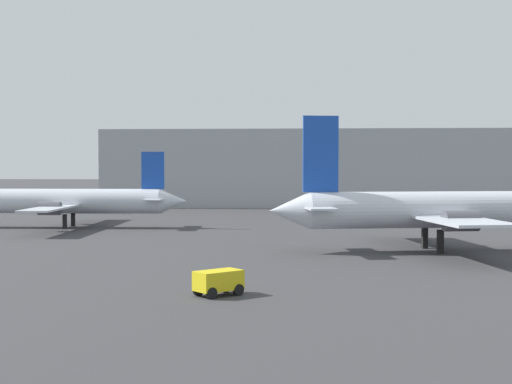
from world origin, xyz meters
name	(u,v)px	position (x,y,z in m)	size (l,w,h in m)	color
airplane_on_taxiway	(442,210)	(14.10, 47.24, 3.22)	(27.79, 21.62, 10.41)	silver
airplane_distant	(61,201)	(-22.41, 65.49, 2.80)	(27.35, 23.16, 8.01)	silver
baggage_cart	(218,281)	(-0.78, 26.45, 0.76)	(2.65, 2.58, 1.30)	gold
terminal_building	(363,168)	(12.53, 112.37, 6.00)	(81.78, 24.70, 12.00)	#999EA3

